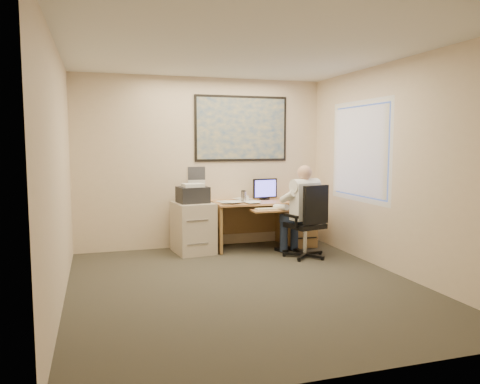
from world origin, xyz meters
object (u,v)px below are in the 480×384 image
object	(u,v)px
desk	(281,219)
office_chair	(306,237)
filing_cabinet	(193,223)
person	(304,211)

from	to	relation	value
desk	office_chair	bearing A→B (deg)	-88.51
office_chair	desk	bearing A→B (deg)	77.33
filing_cabinet	office_chair	world-z (taller)	office_chair
filing_cabinet	person	size ratio (longest dim) A/B	0.79
filing_cabinet	person	bearing A→B (deg)	-33.49
office_chair	person	distance (m)	0.37
person	desk	bearing A→B (deg)	79.26
desk	filing_cabinet	distance (m)	1.47
filing_cabinet	office_chair	distance (m)	1.71
filing_cabinet	person	xyz separation A→B (m)	(1.51, -0.75, 0.22)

